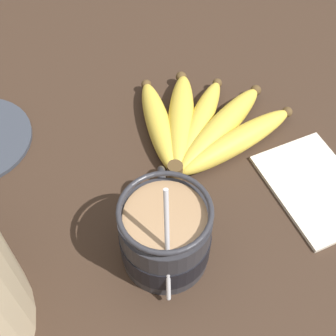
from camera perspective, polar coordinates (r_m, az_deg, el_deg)
The scene contains 4 objects.
table at distance 63.11cm, azimuth 2.30°, elevation -3.47°, with size 124.13×124.13×3.33cm.
coffee_mug at distance 52.94cm, azimuth -0.35°, elevation -8.26°, with size 15.13×10.35×16.65cm.
banana_bunch at distance 66.20cm, azimuth 3.88°, elevation 4.98°, with size 20.57×22.73×4.18cm.
napkin at distance 64.47cm, azimuth 17.55°, elevation -2.28°, with size 18.44×15.68×0.60cm.
Camera 1 is at (-34.33, 4.77, 54.40)cm, focal length 50.00 mm.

